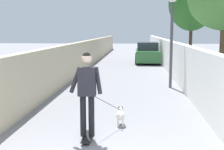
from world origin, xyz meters
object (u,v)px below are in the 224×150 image
object	(u,v)px
dog	(120,115)
car_near	(147,53)
skateboard	(88,137)
person_skateboarder	(87,87)
lamp_post	(172,23)
tree_right_mid	(192,3)

from	to	relation	value
dog	car_near	distance (m)	15.61
skateboard	person_skateboarder	bearing A→B (deg)	-165.96
lamp_post	person_skateboarder	distance (m)	7.05
tree_right_mid	person_skateboarder	xyz separation A→B (m)	(-11.24, 4.11, -2.73)
tree_right_mid	skateboard	xyz separation A→B (m)	(-11.24, 4.11, -3.82)
lamp_post	skateboard	xyz separation A→B (m)	(-6.42, 2.49, -2.61)
dog	car_near	bearing A→B (deg)	-4.52
person_skateboarder	dog	size ratio (longest dim) A/B	1.33
skateboard	car_near	bearing A→B (deg)	-6.48
skateboard	car_near	distance (m)	16.76
lamp_post	car_near	distance (m)	10.42
person_skateboarder	car_near	world-z (taller)	person_skateboarder
lamp_post	dog	xyz separation A→B (m)	(-5.33, 1.83, -2.40)
car_near	person_skateboarder	bearing A→B (deg)	173.52
dog	lamp_post	bearing A→B (deg)	-18.93
person_skateboarder	dog	xyz separation A→B (m)	(1.09, -0.66, -0.89)
person_skateboarder	lamp_post	bearing A→B (deg)	-21.19
tree_right_mid	lamp_post	bearing A→B (deg)	161.47
lamp_post	dog	distance (m)	6.13
tree_right_mid	car_near	size ratio (longest dim) A/B	1.25
skateboard	dog	size ratio (longest dim) A/B	0.59
tree_right_mid	dog	bearing A→B (deg)	161.26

